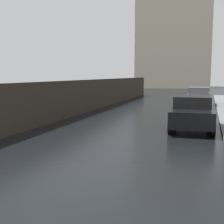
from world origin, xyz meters
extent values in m
plane|color=black|center=(0.00, 0.00, 0.00)|extent=(120.00, 120.00, 0.00)
cube|color=slate|center=(2.69, 18.36, 0.66)|extent=(1.72, 4.46, 0.67)
cube|color=#494D50|center=(2.69, 18.18, 1.25)|extent=(1.51, 2.32, 0.51)
cylinder|color=black|center=(1.91, 19.83, 0.32)|extent=(0.22, 0.65, 0.64)
cylinder|color=black|center=(3.48, 19.83, 0.32)|extent=(0.22, 0.65, 0.64)
cylinder|color=black|center=(1.90, 16.89, 0.32)|extent=(0.22, 0.65, 0.64)
cylinder|color=black|center=(3.47, 16.89, 0.32)|extent=(0.22, 0.65, 0.64)
cube|color=black|center=(2.72, 7.83, 0.66)|extent=(2.00, 4.17, 0.70)
cube|color=black|center=(2.72, 7.93, 1.27)|extent=(1.68, 2.03, 0.51)
cylinder|color=black|center=(1.83, 9.14, 0.31)|extent=(0.25, 0.64, 0.63)
cylinder|color=black|center=(3.49, 9.22, 0.31)|extent=(0.25, 0.64, 0.63)
cylinder|color=black|center=(1.95, 6.45, 0.31)|extent=(0.25, 0.64, 0.63)
cylinder|color=black|center=(3.61, 6.52, 0.31)|extent=(0.25, 0.64, 0.63)
cube|color=#B2A88E|center=(-3.29, 52.45, 11.70)|extent=(13.98, 11.77, 23.40)
camera|label=1|loc=(3.39, -5.81, 2.49)|focal=47.20mm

